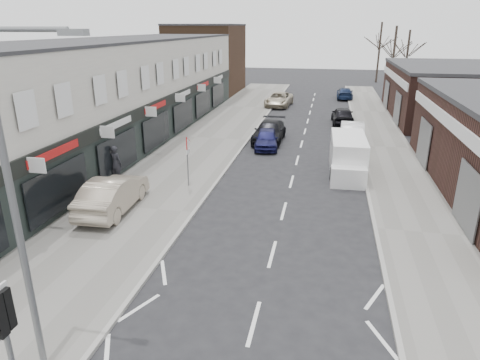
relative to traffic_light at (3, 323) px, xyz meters
The scene contains 20 objects.
pavement_left 24.24m from the traffic_light, 95.59° to the left, with size 5.50×64.00×0.12m, color slate.
pavement_right 26.18m from the traffic_light, 67.09° to the left, with size 3.50×64.00×0.12m, color slate.
shop_terrace_left 23.39m from the traffic_light, 112.93° to the left, with size 8.00×41.00×7.10m, color beige.
brick_block_far 47.91m from the traffic_light, 100.95° to the left, with size 8.00×10.00×8.00m, color #432C1C.
right_unit_far 39.78m from the traffic_light, 64.86° to the left, with size 10.00×16.00×4.50m, color #371E19.
tree_far_a 51.84m from the traffic_light, 75.00° to the left, with size 3.60×3.60×8.00m, color #382D26, non-canonical shape.
tree_far_b 58.28m from the traffic_light, 74.15° to the left, with size 3.60×3.60×7.50m, color #382D26, non-canonical shape.
tree_far_c 63.39m from the traffic_light, 78.25° to the left, with size 3.60×3.60×8.50m, color #382D26, non-canonical shape.
traffic_light is the anchor object (origin of this frame).
street_lamp 2.52m from the traffic_light, 95.88° to the left, with size 2.23×0.22×8.00m.
warning_sign 14.04m from the traffic_light, 93.10° to the left, with size 0.12×0.80×2.70m.
white_van 19.67m from the traffic_light, 67.96° to the left, with size 1.98×5.35×2.07m.
sedan_on_pavement 10.90m from the traffic_light, 106.77° to the left, with size 1.66×4.75×1.57m, color #A49683.
pedestrian 14.83m from the traffic_light, 108.96° to the left, with size 0.70×0.46×1.93m, color black.
parked_car_left_a 22.66m from the traffic_light, 84.72° to the left, with size 1.56×3.87×1.32m, color #151644.
parked_car_left_b 24.47m from the traffic_light, 85.27° to the left, with size 2.03×5.00×1.45m, color black.
parked_car_left_c 38.96m from the traffic_light, 88.53° to the left, with size 2.38×5.17×1.44m, color #B0A48C.
parked_car_right_a 26.77m from the traffic_light, 72.80° to the left, with size 1.60×4.59×1.51m, color silver.
parked_car_right_b 32.35m from the traffic_light, 76.82° to the left, with size 1.74×4.33×1.48m, color black.
parked_car_right_c 45.99m from the traffic_light, 80.10° to the left, with size 1.78×4.38×1.27m, color #131F3D.
Camera 1 is at (1.63, -7.94, 7.98)m, focal length 32.00 mm.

